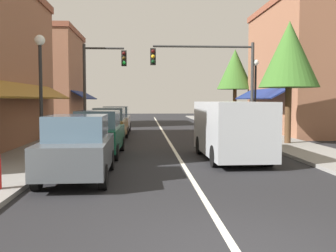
# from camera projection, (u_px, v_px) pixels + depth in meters

# --- Properties ---
(ground_plane) EXTENTS (80.00, 80.00, 0.00)m
(ground_plane) POSITION_uv_depth(u_px,v_px,m) (166.00, 137.00, 23.43)
(ground_plane) COLOR black
(sidewalk_left) EXTENTS (2.60, 56.00, 0.12)m
(sidewalk_left) POSITION_uv_depth(u_px,v_px,m) (73.00, 136.00, 23.08)
(sidewalk_left) COLOR gray
(sidewalk_left) RESTS_ON ground
(sidewalk_right) EXTENTS (2.60, 56.00, 0.12)m
(sidewalk_right) POSITION_uv_depth(u_px,v_px,m) (257.00, 135.00, 23.76)
(sidewalk_right) COLOR gray
(sidewalk_right) RESTS_ON ground
(lane_center_stripe) EXTENTS (0.14, 52.00, 0.01)m
(lane_center_stripe) POSITION_uv_depth(u_px,v_px,m) (166.00, 137.00, 23.43)
(lane_center_stripe) COLOR silver
(lane_center_stripe) RESTS_ON ground
(storefront_right_block) EXTENTS (7.06, 10.20, 8.50)m
(storefront_right_block) POSITION_uv_depth(u_px,v_px,m) (311.00, 68.00, 25.74)
(storefront_right_block) COLOR #8E5B42
(storefront_right_block) RESTS_ON ground
(storefront_far_left) EXTENTS (5.45, 8.20, 7.91)m
(storefront_far_left) POSITION_uv_depth(u_px,v_px,m) (53.00, 79.00, 32.58)
(storefront_far_left) COLOR #8E5B42
(storefront_far_left) RESTS_ON ground
(parked_car_nearest_left) EXTENTS (1.84, 4.13, 1.77)m
(parked_car_nearest_left) POSITION_uv_depth(u_px,v_px,m) (78.00, 148.00, 10.76)
(parked_car_nearest_left) COLOR #4C5156
(parked_car_nearest_left) RESTS_ON ground
(parked_car_second_left) EXTENTS (1.87, 4.14, 1.77)m
(parked_car_second_left) POSITION_uv_depth(u_px,v_px,m) (98.00, 133.00, 15.33)
(parked_car_second_left) COLOR #0F4C33
(parked_car_second_left) RESTS_ON ground
(parked_car_third_left) EXTENTS (1.85, 4.13, 1.77)m
(parked_car_third_left) POSITION_uv_depth(u_px,v_px,m) (110.00, 124.00, 21.01)
(parked_car_third_left) COLOR brown
(parked_car_third_left) RESTS_ON ground
(parked_car_far_left) EXTENTS (1.79, 4.10, 1.77)m
(parked_car_far_left) POSITION_uv_depth(u_px,v_px,m) (116.00, 120.00, 25.79)
(parked_car_far_left) COLOR #B7BABF
(parked_car_far_left) RESTS_ON ground
(van_in_lane) EXTENTS (2.07, 5.21, 2.12)m
(van_in_lane) POSITION_uv_depth(u_px,v_px,m) (231.00, 128.00, 14.32)
(van_in_lane) COLOR #B2B7BC
(van_in_lane) RESTS_ON ground
(traffic_signal_mast_arm) EXTENTS (5.84, 0.50, 5.40)m
(traffic_signal_mast_arm) POSITION_uv_depth(u_px,v_px,m) (216.00, 72.00, 21.89)
(traffic_signal_mast_arm) COLOR #333333
(traffic_signal_mast_arm) RESTS_ON ground
(traffic_signal_left_corner) EXTENTS (2.58, 0.50, 5.47)m
(traffic_signal_left_corner) POSITION_uv_depth(u_px,v_px,m) (98.00, 76.00, 23.08)
(traffic_signal_left_corner) COLOR #333333
(traffic_signal_left_corner) RESTS_ON ground
(street_lamp_left_near) EXTENTS (0.36, 0.36, 4.42)m
(street_lamp_left_near) POSITION_uv_depth(u_px,v_px,m) (41.00, 76.00, 13.60)
(street_lamp_left_near) COLOR black
(street_lamp_left_near) RESTS_ON ground
(street_lamp_right_mid) EXTENTS (0.36, 0.36, 4.47)m
(street_lamp_right_mid) POSITION_uv_depth(u_px,v_px,m) (255.00, 85.00, 22.21)
(street_lamp_right_mid) COLOR black
(street_lamp_right_mid) RESTS_ON ground
(tree_right_near) EXTENTS (2.84, 2.84, 5.91)m
(tree_right_near) POSITION_uv_depth(u_px,v_px,m) (289.00, 55.00, 18.58)
(tree_right_near) COLOR #4C331E
(tree_right_near) RESTS_ON ground
(tree_right_far) EXTENTS (2.89, 2.89, 6.22)m
(tree_right_far) POSITION_uv_depth(u_px,v_px,m) (235.00, 70.00, 31.32)
(tree_right_far) COLOR #4C331E
(tree_right_far) RESTS_ON ground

